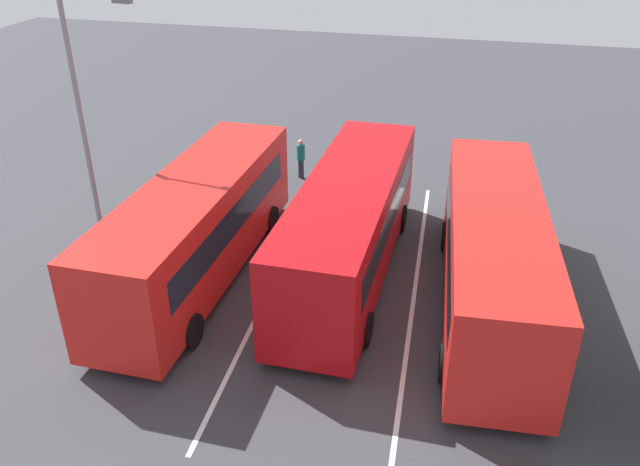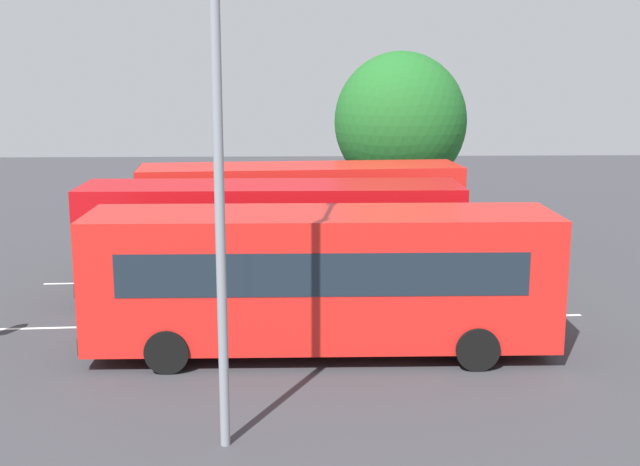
{
  "view_description": "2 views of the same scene",
  "coord_description": "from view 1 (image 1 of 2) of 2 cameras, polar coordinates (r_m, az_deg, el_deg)",
  "views": [
    {
      "loc": [
        -15.62,
        -3.22,
        10.38
      ],
      "look_at": [
        -0.53,
        0.6,
        1.9
      ],
      "focal_mm": 36.27,
      "sensor_mm": 36.0,
      "label": 1
    },
    {
      "loc": [
        0.02,
        21.32,
        6.14
      ],
      "look_at": [
        -0.72,
        -0.95,
        1.59
      ],
      "focal_mm": 46.43,
      "sensor_mm": 36.0,
      "label": 2
    }
  ],
  "objects": [
    {
      "name": "lane_stripe_outer_left",
      "position": [
        18.79,
        8.32,
        -5.28
      ],
      "size": [
        14.31,
        0.8,
        0.01
      ],
      "primitive_type": "cube",
      "rotation": [
        0.0,
        0.0,
        0.05
      ],
      "color": "silver",
      "rests_on": "ground"
    },
    {
      "name": "pedestrian",
      "position": [
        25.47,
        -1.7,
        6.84
      ],
      "size": [
        0.45,
        0.45,
        1.62
      ],
      "rotation": [
        0.0,
        0.0,
        2.44
      ],
      "color": "#232833",
      "rests_on": "ground"
    },
    {
      "name": "bus_far_left",
      "position": [
        17.73,
        15.05,
        -1.83
      ],
      "size": [
        10.03,
        3.09,
        3.09
      ],
      "rotation": [
        0.0,
        0.0,
        0.07
      ],
      "color": "red",
      "rests_on": "ground"
    },
    {
      "name": "lane_stripe_inner_left",
      "position": [
        19.49,
        -3.81,
        -3.66
      ],
      "size": [
        14.31,
        0.8,
        0.01
      ],
      "primitive_type": "cube",
      "rotation": [
        0.0,
        0.0,
        0.05
      ],
      "color": "silver",
      "rests_on": "ground"
    },
    {
      "name": "bus_center_right",
      "position": [
        18.93,
        -10.73,
        0.74
      ],
      "size": [
        9.91,
        2.59,
        3.09
      ],
      "rotation": [
        0.0,
        0.0,
        -0.01
      ],
      "color": "red",
      "rests_on": "ground"
    },
    {
      "name": "bus_center_left",
      "position": [
        18.69,
        2.61,
        0.86
      ],
      "size": [
        9.91,
        2.58,
        3.09
      ],
      "rotation": [
        0.0,
        0.0,
        -0.01
      ],
      "color": "#B70C11",
      "rests_on": "ground"
    },
    {
      "name": "street_lamp",
      "position": [
        21.23,
        -20.06,
        10.68
      ],
      "size": [
        0.5,
        2.52,
        7.73
      ],
      "rotation": [
        0.0,
        0.0,
        -1.7
      ],
      "color": "gray",
      "rests_on": "ground"
    },
    {
      "name": "ground_plane",
      "position": [
        19.03,
        2.14,
        -4.49
      ],
      "size": [
        69.83,
        69.83,
        0.0
      ],
      "primitive_type": "plane",
      "color": "#38383D"
    }
  ]
}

